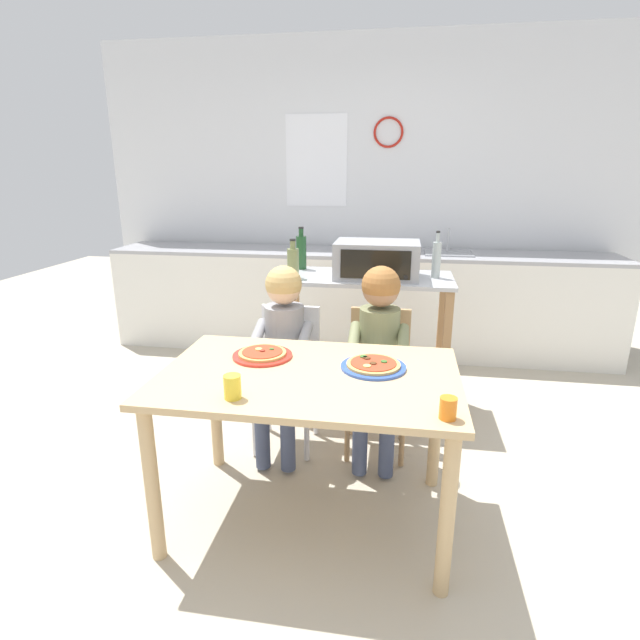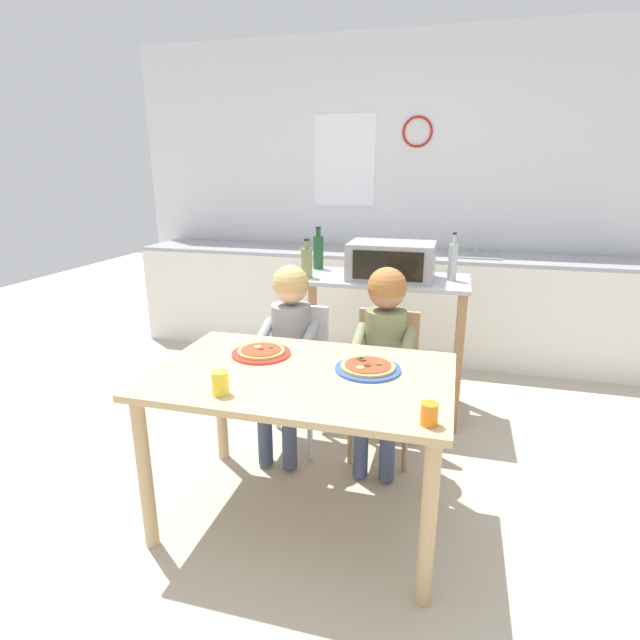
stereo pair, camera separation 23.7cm
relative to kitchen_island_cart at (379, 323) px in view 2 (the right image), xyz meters
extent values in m
plane|color=#B7AD99|center=(-0.15, -0.14, -0.61)|extent=(10.91, 10.91, 0.00)
cube|color=silver|center=(-0.15, 1.56, 0.74)|extent=(4.86, 0.12, 2.70)
cube|color=white|center=(-0.58, 1.50, 1.04)|extent=(0.56, 0.01, 0.80)
torus|color=red|center=(0.06, 1.49, 1.28)|extent=(0.26, 0.02, 0.26)
cube|color=silver|center=(-0.15, 1.15, -0.18)|extent=(4.38, 0.60, 0.86)
cube|color=#9E9EA3|center=(-0.15, 1.15, 0.27)|extent=(4.38, 0.60, 0.03)
cube|color=gray|center=(0.62, 1.15, 0.28)|extent=(0.40, 0.33, 0.02)
cylinder|color=#B7BABF|center=(0.62, 1.27, 0.38)|extent=(0.02, 0.02, 0.20)
cube|color=#B7BABF|center=(0.00, 0.00, 0.29)|extent=(1.12, 0.53, 0.02)
cube|color=#AD7F51|center=(0.00, 0.00, -0.29)|extent=(1.03, 0.48, 0.02)
cube|color=#AD7F51|center=(-0.52, -0.22, -0.16)|extent=(0.05, 0.05, 0.89)
cube|color=#AD7F51|center=(0.52, -0.22, -0.16)|extent=(0.05, 0.05, 0.89)
cube|color=#AD7F51|center=(-0.52, 0.22, -0.16)|extent=(0.05, 0.05, 0.89)
cube|color=#AD7F51|center=(0.52, 0.22, -0.16)|extent=(0.05, 0.05, 0.89)
cube|color=#999BA0|center=(0.07, -0.03, 0.42)|extent=(0.53, 0.35, 0.23)
cube|color=black|center=(0.07, -0.21, 0.42)|extent=(0.42, 0.01, 0.17)
cylinder|color=black|center=(0.25, -0.21, 0.35)|extent=(0.02, 0.01, 0.02)
cylinder|color=#ADB7B2|center=(0.44, 0.02, 0.42)|extent=(0.06, 0.06, 0.23)
cylinder|color=#ADB7B2|center=(0.44, 0.02, 0.56)|extent=(0.02, 0.02, 0.06)
cylinder|color=black|center=(0.44, 0.02, 0.60)|extent=(0.02, 0.02, 0.01)
cylinder|color=#1E4723|center=(-0.46, 0.17, 0.42)|extent=(0.07, 0.07, 0.23)
cylinder|color=#1E4723|center=(-0.46, 0.17, 0.56)|extent=(0.03, 0.03, 0.05)
cylinder|color=black|center=(-0.46, 0.17, 0.59)|extent=(0.04, 0.04, 0.01)
cylinder|color=olive|center=(-0.45, -0.13, 0.40)|extent=(0.07, 0.07, 0.19)
cylinder|color=olive|center=(-0.45, -0.13, 0.52)|extent=(0.03, 0.03, 0.05)
cylinder|color=black|center=(-0.45, -0.13, 0.55)|extent=(0.04, 0.04, 0.01)
cube|color=tan|center=(-0.15, -1.23, 0.11)|extent=(1.29, 0.83, 0.03)
cylinder|color=tan|center=(-0.73, -1.58, -0.26)|extent=(0.06, 0.06, 0.71)
cylinder|color=tan|center=(0.44, -1.58, -0.26)|extent=(0.06, 0.06, 0.71)
cylinder|color=tan|center=(-0.73, -0.87, -0.26)|extent=(0.06, 0.06, 0.71)
cylinder|color=tan|center=(0.44, -0.87, -0.26)|extent=(0.06, 0.06, 0.71)
cube|color=silver|center=(-0.40, -0.62, -0.17)|extent=(0.36, 0.36, 0.04)
cube|color=silver|center=(-0.40, -0.46, 0.02)|extent=(0.34, 0.03, 0.38)
cylinder|color=silver|center=(-0.25, -0.77, -0.39)|extent=(0.03, 0.03, 0.42)
cylinder|color=silver|center=(-0.55, -0.77, -0.39)|extent=(0.03, 0.03, 0.42)
cylinder|color=silver|center=(-0.25, -0.47, -0.39)|extent=(0.03, 0.03, 0.42)
cylinder|color=silver|center=(-0.55, -0.47, -0.39)|extent=(0.03, 0.03, 0.42)
cube|color=tan|center=(0.12, -0.59, -0.17)|extent=(0.36, 0.36, 0.04)
cube|color=tan|center=(0.12, -0.43, 0.02)|extent=(0.34, 0.03, 0.38)
cylinder|color=tan|center=(0.27, -0.74, -0.39)|extent=(0.03, 0.03, 0.42)
cylinder|color=tan|center=(-0.03, -0.74, -0.39)|extent=(0.03, 0.03, 0.42)
cylinder|color=tan|center=(0.27, -0.44, -0.39)|extent=(0.03, 0.03, 0.42)
cylinder|color=tan|center=(-0.03, -0.44, -0.39)|extent=(0.03, 0.03, 0.42)
cube|color=#424C6B|center=(-0.33, -0.76, -0.13)|extent=(0.10, 0.30, 0.10)
cylinder|color=#424C6B|center=(-0.33, -0.89, -0.37)|extent=(0.08, 0.08, 0.44)
cube|color=#424C6B|center=(-0.47, -0.76, -0.13)|extent=(0.10, 0.30, 0.10)
cylinder|color=#424C6B|center=(-0.47, -0.89, -0.37)|extent=(0.08, 0.08, 0.44)
cylinder|color=gray|center=(-0.27, -0.72, 0.10)|extent=(0.06, 0.26, 0.15)
cylinder|color=gray|center=(-0.53, -0.72, 0.10)|extent=(0.06, 0.26, 0.15)
cylinder|color=gray|center=(-0.40, -0.62, 0.06)|extent=(0.22, 0.22, 0.38)
sphere|color=beige|center=(-0.40, -0.62, 0.36)|extent=(0.19, 0.19, 0.19)
sphere|color=tan|center=(-0.40, -0.62, 0.38)|extent=(0.20, 0.20, 0.20)
cube|color=#424C6B|center=(0.19, -0.73, -0.13)|extent=(0.10, 0.30, 0.10)
cylinder|color=#424C6B|center=(0.19, -0.86, -0.37)|extent=(0.08, 0.08, 0.44)
cube|color=#424C6B|center=(0.05, -0.73, -0.13)|extent=(0.10, 0.30, 0.10)
cylinder|color=#424C6B|center=(0.05, -0.86, -0.37)|extent=(0.08, 0.08, 0.44)
cylinder|color=#7A7F56|center=(0.25, -0.69, 0.10)|extent=(0.06, 0.26, 0.15)
cylinder|color=#7A7F56|center=(-0.01, -0.69, 0.10)|extent=(0.06, 0.26, 0.15)
cylinder|color=#7A7F56|center=(0.12, -0.59, 0.06)|extent=(0.22, 0.22, 0.38)
sphere|color=#A37556|center=(0.12, -0.59, 0.36)|extent=(0.20, 0.20, 0.20)
sphere|color=#9E6633|center=(0.12, -0.59, 0.38)|extent=(0.21, 0.21, 0.21)
cylinder|color=red|center=(-0.40, -1.07, 0.13)|extent=(0.28, 0.28, 0.01)
cylinder|color=tan|center=(-0.40, -1.07, 0.15)|extent=(0.22, 0.22, 0.01)
cylinder|color=#B23D23|center=(-0.40, -1.07, 0.15)|extent=(0.19, 0.19, 0.00)
cylinder|color=#DBC666|center=(-0.42, -1.05, 0.16)|extent=(0.03, 0.03, 0.01)
cylinder|color=maroon|center=(-0.40, -1.07, 0.16)|extent=(0.02, 0.02, 0.01)
cylinder|color=#386628|center=(-0.36, -1.04, 0.16)|extent=(0.02, 0.02, 0.01)
cylinder|color=#3356B7|center=(0.12, -1.13, 0.13)|extent=(0.29, 0.29, 0.01)
cylinder|color=tan|center=(0.12, -1.13, 0.15)|extent=(0.24, 0.24, 0.01)
cylinder|color=#B23D23|center=(0.12, -1.13, 0.15)|extent=(0.20, 0.20, 0.00)
cylinder|color=#563319|center=(0.09, -1.08, 0.16)|extent=(0.03, 0.03, 0.01)
cylinder|color=#386628|center=(0.07, -1.07, 0.16)|extent=(0.03, 0.03, 0.01)
cylinder|color=#563319|center=(0.12, -1.14, 0.16)|extent=(0.03, 0.03, 0.01)
cylinder|color=#386628|center=(0.17, -1.12, 0.16)|extent=(0.03, 0.03, 0.01)
cylinder|color=#DBC666|center=(0.10, -1.18, 0.16)|extent=(0.03, 0.03, 0.01)
cylinder|color=yellow|center=(-0.39, -1.52, 0.18)|extent=(0.07, 0.07, 0.10)
cylinder|color=orange|center=(0.41, -1.55, 0.17)|extent=(0.06, 0.06, 0.08)
camera|label=1|loc=(0.22, -3.19, 0.98)|focal=28.02mm
camera|label=2|loc=(0.46, -3.14, 0.98)|focal=28.02mm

